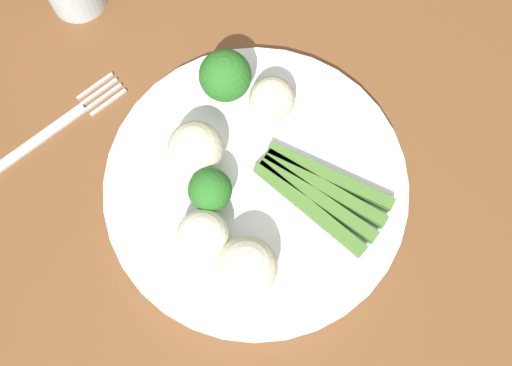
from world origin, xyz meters
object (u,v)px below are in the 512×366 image
(cauliflower_front, at_px, (247,267))
(plate, at_px, (256,187))
(asparagus_bundle, at_px, (321,193))
(fork, at_px, (56,127))
(cauliflower_right, at_px, (272,99))
(dining_table, at_px, (216,211))
(broccoli_outer_edge, at_px, (225,76))
(broccoli_near_center, at_px, (210,190))
(cauliflower_left, at_px, (203,235))
(cauliflower_back_right, at_px, (196,148))

(cauliflower_front, bearing_deg, plate, 118.79)
(asparagus_bundle, bearing_deg, fork, -162.24)
(fork, bearing_deg, cauliflower_right, -35.67)
(dining_table, xyz_separation_m, cauliflower_right, (0.01, 0.10, 0.15))
(asparagus_bundle, height_order, broccoli_outer_edge, broccoli_outer_edge)
(fork, bearing_deg, cauliflower_front, -76.71)
(dining_table, distance_m, asparagus_bundle, 0.17)
(dining_table, distance_m, broccoli_near_center, 0.16)
(broccoli_outer_edge, xyz_separation_m, cauliflower_right, (0.05, 0.01, -0.01))
(cauliflower_left, bearing_deg, cauliflower_front, -1.69)
(broccoli_near_center, relative_size, cauliflower_front, 0.91)
(cauliflower_right, distance_m, fork, 0.22)
(plate, xyz_separation_m, asparagus_bundle, (0.06, 0.03, 0.01))
(broccoli_outer_edge, distance_m, cauliflower_front, 0.18)
(broccoli_outer_edge, height_order, cauliflower_right, broccoli_outer_edge)
(cauliflower_front, xyz_separation_m, fork, (-0.25, 0.01, -0.04))
(broccoli_near_center, relative_size, cauliflower_back_right, 0.95)
(dining_table, height_order, cauliflower_right, cauliflower_right)
(cauliflower_back_right, xyz_separation_m, fork, (-0.14, -0.05, -0.04))
(dining_table, bearing_deg, cauliflower_front, -32.02)
(cauliflower_right, height_order, cauliflower_front, cauliflower_front)
(asparagus_bundle, height_order, fork, asparagus_bundle)
(plate, xyz_separation_m, cauliflower_front, (0.04, -0.07, 0.04))
(plate, distance_m, broccoli_outer_edge, 0.11)
(cauliflower_back_right, bearing_deg, cauliflower_left, -49.52)
(dining_table, distance_m, cauliflower_back_right, 0.15)
(cauliflower_back_right, relative_size, cauliflower_right, 1.17)
(broccoli_outer_edge, bearing_deg, cauliflower_right, 12.53)
(dining_table, bearing_deg, cauliflower_left, -57.00)
(cauliflower_left, bearing_deg, broccoli_outer_edge, 117.43)
(cauliflower_back_right, relative_size, cauliflower_front, 0.95)
(cauliflower_front, bearing_deg, asparagus_bundle, 80.77)
(broccoli_near_center, relative_size, cauliflower_right, 1.12)
(cauliflower_left, distance_m, fork, 0.20)
(broccoli_near_center, xyz_separation_m, cauliflower_back_right, (-0.04, 0.03, -0.00))
(dining_table, bearing_deg, plate, 29.46)
(broccoli_near_center, height_order, cauliflower_back_right, cauliflower_back_right)
(cauliflower_front, distance_m, fork, 0.25)
(fork, bearing_deg, cauliflower_back_right, -53.63)
(broccoli_near_center, xyz_separation_m, broccoli_outer_edge, (-0.05, 0.10, 0.01))
(broccoli_outer_edge, relative_size, cauliflower_front, 1.13)
(broccoli_near_center, bearing_deg, plate, 52.32)
(cauliflower_back_right, distance_m, cauliflower_front, 0.12)
(cauliflower_back_right, bearing_deg, broccoli_outer_edge, 102.88)
(fork, bearing_deg, asparagus_bundle, -55.32)
(cauliflower_left, bearing_deg, fork, 176.78)
(dining_table, bearing_deg, fork, -166.91)
(dining_table, relative_size, broccoli_outer_edge, 21.16)
(asparagus_bundle, xyz_separation_m, cauliflower_left, (-0.07, -0.10, 0.02))
(broccoli_outer_edge, relative_size, cauliflower_back_right, 1.18)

